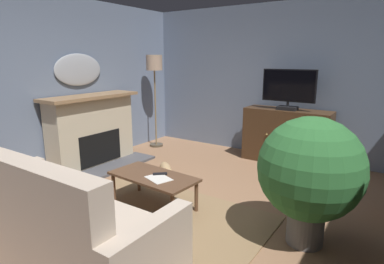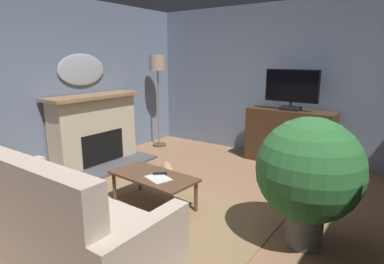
{
  "view_description": "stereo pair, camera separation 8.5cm",
  "coord_description": "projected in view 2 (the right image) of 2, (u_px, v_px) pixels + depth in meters",
  "views": [
    {
      "loc": [
        1.82,
        -2.62,
        1.78
      ],
      "look_at": [
        -0.22,
        0.43,
        0.92
      ],
      "focal_mm": 29.78,
      "sensor_mm": 36.0,
      "label": 1
    },
    {
      "loc": [
        1.89,
        -2.57,
        1.78
      ],
      "look_at": [
        -0.22,
        0.43,
        0.92
      ],
      "focal_mm": 29.78,
      "sensor_mm": 36.0,
      "label": 2
    }
  ],
  "objects": [
    {
      "name": "coffee_table",
      "position": [
        153.0,
        178.0,
        3.82
      ],
      "size": [
        1.11,
        0.59,
        0.41
      ],
      "color": "brown",
      "rests_on": "ground_plane"
    },
    {
      "name": "sofa_floral",
      "position": [
        55.0,
        222.0,
        2.88
      ],
      "size": [
        2.24,
        0.89,
        1.01
      ],
      "color": "#C6B29E",
      "rests_on": "ground_plane"
    },
    {
      "name": "wall_left",
      "position": [
        37.0,
        86.0,
        4.74
      ],
      "size": [
        0.1,
        6.6,
        2.72
      ],
      "primitive_type": "cube",
      "color": "slate",
      "rests_on": "ground_plane"
    },
    {
      "name": "tv_cabinet",
      "position": [
        289.0,
        138.0,
        5.44
      ],
      "size": [
        1.43,
        0.51,
        0.93
      ],
      "color": "black",
      "rests_on": "ground_plane"
    },
    {
      "name": "cat",
      "position": [
        167.0,
        169.0,
        4.98
      ],
      "size": [
        0.55,
        0.55,
        0.19
      ],
      "color": "tan",
      "rests_on": "ground_plane"
    },
    {
      "name": "rug_central",
      "position": [
        137.0,
        226.0,
        3.43
      ],
      "size": [
        2.51,
        2.19,
        0.01
      ],
      "primitive_type": "cube",
      "color": "#8E704C",
      "rests_on": "ground_plane"
    },
    {
      "name": "floor_lamp",
      "position": [
        158.0,
        72.0,
        6.25
      ],
      "size": [
        0.32,
        0.32,
        1.83
      ],
      "color": "#4C4233",
      "rests_on": "ground_plane"
    },
    {
      "name": "television",
      "position": [
        292.0,
        89.0,
        5.21
      ],
      "size": [
        0.88,
        0.2,
        0.67
      ],
      "color": "black",
      "rests_on": "tv_cabinet"
    },
    {
      "name": "potted_plant_leafy_by_curtain",
      "position": [
        309.0,
        172.0,
        2.95
      ],
      "size": [
        0.98,
        0.98,
        1.26
      ],
      "color": "slate",
      "rests_on": "ground_plane"
    },
    {
      "name": "wall_mirror_oval",
      "position": [
        82.0,
        70.0,
        5.24
      ],
      "size": [
        0.06,
        0.89,
        0.52
      ],
      "primitive_type": "ellipsoid",
      "color": "#B2B7BF"
    },
    {
      "name": "ground_plane",
      "position": [
        186.0,
        225.0,
        3.51
      ],
      "size": [
        6.0,
        6.6,
        0.04
      ],
      "primitive_type": "cube",
      "color": "#936B4C"
    },
    {
      "name": "wall_back",
      "position": [
        288.0,
        82.0,
        5.63
      ],
      "size": [
        6.0,
        0.1,
        2.72
      ],
      "primitive_type": "cube",
      "color": "slate",
      "rests_on": "ground_plane"
    },
    {
      "name": "folded_newspaper",
      "position": [
        158.0,
        178.0,
        3.7
      ],
      "size": [
        0.36,
        0.31,
        0.01
      ],
      "primitive_type": "cube",
      "rotation": [
        0.0,
        0.0,
        -0.33
      ],
      "color": "silver",
      "rests_on": "coffee_table"
    },
    {
      "name": "fireplace",
      "position": [
        96.0,
        132.0,
        5.33
      ],
      "size": [
        0.86,
        1.68,
        1.19
      ],
      "color": "#4C4C51",
      "rests_on": "ground_plane"
    },
    {
      "name": "tv_remote",
      "position": [
        160.0,
        174.0,
        3.82
      ],
      "size": [
        0.16,
        0.15,
        0.02
      ],
      "primitive_type": "cube",
      "rotation": [
        0.0,
        0.0,
        0.73
      ],
      "color": "black",
      "rests_on": "coffee_table"
    }
  ]
}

